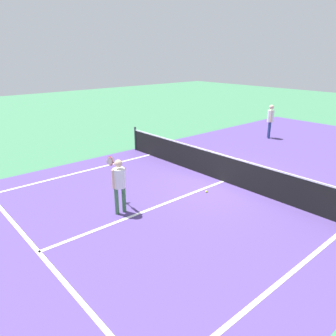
# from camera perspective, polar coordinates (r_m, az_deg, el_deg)

# --- Properties ---
(ground_plane) EXTENTS (60.00, 60.00, 0.00)m
(ground_plane) POSITION_cam_1_polar(r_m,az_deg,el_deg) (11.38, 9.65, -2.33)
(ground_plane) COLOR #38724C
(court_surface_inbounds) EXTENTS (10.62, 24.40, 0.00)m
(court_surface_inbounds) POSITION_cam_1_polar(r_m,az_deg,el_deg) (11.38, 9.65, -2.33)
(court_surface_inbounds) COLOR #4C387A
(court_surface_inbounds) RESTS_ON ground_plane
(line_sideline_left) EXTENTS (0.10, 11.89, 0.01)m
(line_sideline_left) POSITION_cam_1_polar(r_m,az_deg,el_deg) (11.70, -26.84, -3.62)
(line_sideline_left) COLOR white
(line_sideline_left) RESTS_ON ground_plane
(line_service_near) EXTENTS (8.22, 0.10, 0.01)m
(line_service_near) POSITION_cam_1_polar(r_m,az_deg,el_deg) (8.01, -21.87, -13.56)
(line_service_near) COLOR white
(line_service_near) RESTS_ON ground_plane
(line_center_service) EXTENTS (0.10, 6.40, 0.01)m
(line_center_service) POSITION_cam_1_polar(r_m,az_deg,el_deg) (9.30, -3.09, -7.22)
(line_center_service) COLOR white
(line_center_service) RESTS_ON ground_plane
(net) EXTENTS (10.35, 0.09, 1.07)m
(net) POSITION_cam_1_polar(r_m,az_deg,el_deg) (11.21, 9.80, 0.01)
(net) COLOR #33383D
(net) RESTS_ON ground_plane
(player_near) EXTENTS (1.15, 0.60, 1.55)m
(player_near) POSITION_cam_1_polar(r_m,az_deg,el_deg) (8.82, -8.65, -2.18)
(player_near) COLOR #3F7247
(player_near) RESTS_ON ground_plane
(player_far) EXTENTS (0.32, 0.34, 1.72)m
(player_far) POSITION_cam_1_polar(r_m,az_deg,el_deg) (17.58, 17.59, 8.43)
(player_far) COLOR navy
(player_far) RESTS_ON ground_plane
(tennis_ball_near_net) EXTENTS (0.07, 0.07, 0.07)m
(tennis_ball_near_net) POSITION_cam_1_polar(r_m,az_deg,el_deg) (10.40, 6.77, -4.15)
(tennis_ball_near_net) COLOR #CCE033
(tennis_ball_near_net) RESTS_ON ground_plane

